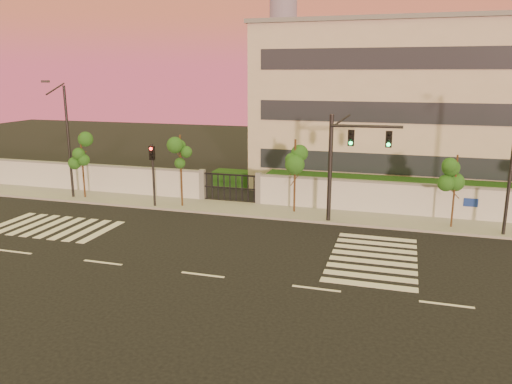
# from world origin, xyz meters

# --- Properties ---
(ground) EXTENTS (120.00, 120.00, 0.00)m
(ground) POSITION_xyz_m (0.00, 0.00, 0.00)
(ground) COLOR black
(ground) RESTS_ON ground
(sidewalk) EXTENTS (60.00, 3.00, 0.15)m
(sidewalk) POSITION_xyz_m (0.00, 10.50, 0.07)
(sidewalk) COLOR gray
(sidewalk) RESTS_ON ground
(perimeter_wall) EXTENTS (60.00, 0.36, 2.20)m
(perimeter_wall) POSITION_xyz_m (0.10, 12.00, 1.07)
(perimeter_wall) COLOR silver
(perimeter_wall) RESTS_ON ground
(hedge_row) EXTENTS (41.00, 4.25, 1.80)m
(hedge_row) POSITION_xyz_m (1.17, 14.74, 0.82)
(hedge_row) COLOR black
(hedge_row) RESTS_ON ground
(institutional_building) EXTENTS (24.40, 12.40, 12.25)m
(institutional_building) POSITION_xyz_m (9.00, 21.99, 6.16)
(institutional_building) COLOR #BAB19E
(institutional_building) RESTS_ON ground
(road_markings) EXTENTS (57.00, 7.62, 0.02)m
(road_markings) POSITION_xyz_m (-1.58, 3.76, 0.01)
(road_markings) COLOR silver
(road_markings) RESTS_ON ground
(street_tree_b) EXTENTS (1.49, 1.19, 4.51)m
(street_tree_b) POSITION_xyz_m (-13.05, 10.14, 3.32)
(street_tree_b) COLOR #382314
(street_tree_b) RESTS_ON ground
(street_tree_c) EXTENTS (1.45, 1.15, 4.77)m
(street_tree_c) POSITION_xyz_m (-5.56, 9.97, 3.51)
(street_tree_c) COLOR #382314
(street_tree_c) RESTS_ON ground
(street_tree_d) EXTENTS (1.55, 1.23, 4.68)m
(street_tree_d) POSITION_xyz_m (1.74, 10.69, 3.44)
(street_tree_d) COLOR #382314
(street_tree_d) RESTS_ON ground
(street_tree_e) EXTENTS (1.30, 1.04, 4.23)m
(street_tree_e) POSITION_xyz_m (10.89, 10.12, 3.12)
(street_tree_e) COLOR #382314
(street_tree_e) RESTS_ON ground
(traffic_signal_main) EXTENTS (4.00, 0.48, 6.32)m
(traffic_signal_main) POSITION_xyz_m (4.85, 9.36, 4.00)
(traffic_signal_main) COLOR black
(traffic_signal_main) RESTS_ON ground
(traffic_signal_secondary) EXTENTS (0.33, 0.33, 4.19)m
(traffic_signal_secondary) POSITION_xyz_m (-7.30, 9.41, 2.66)
(traffic_signal_secondary) COLOR black
(traffic_signal_secondary) RESTS_ON ground
(streetlight_west) EXTENTS (0.49, 1.96, 8.13)m
(streetlight_west) POSITION_xyz_m (-13.92, 9.81, 4.39)
(streetlight_west) COLOR black
(streetlight_west) RESTS_ON ground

